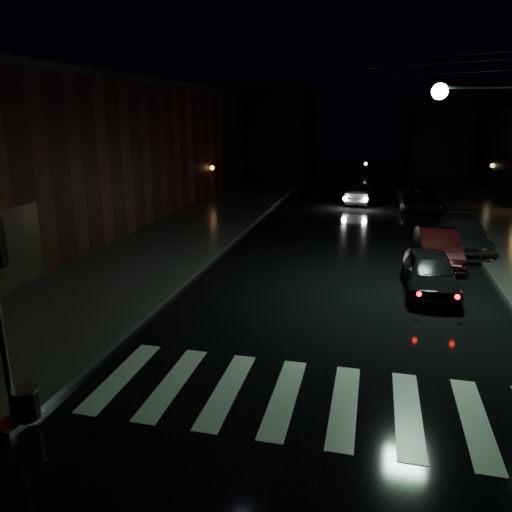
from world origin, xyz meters
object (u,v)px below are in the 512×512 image
Objects in this scene: parked_car_a at (430,273)px; parked_car_d at (418,198)px; oncoming_car at (361,193)px; parked_car_c at (462,234)px; parked_car_b at (437,247)px.

parked_car_d is (0.71, 15.07, 0.02)m from parked_car_a.
oncoming_car is at bearing 98.46° from parked_car_a.
parked_car_c reaches higher than parked_car_d.
parked_car_a is 0.99× the size of parked_car_b.
parked_car_a is at bearing -101.80° from parked_car_b.
parked_car_d is 3.61m from oncoming_car.
parked_car_b is at bearing 79.71° from parked_car_a.
parked_car_a is at bearing -106.29° from parked_car_c.
parked_car_d reaches higher than parked_car_b.
parked_car_c is (1.23, 2.29, 0.04)m from parked_car_b.
parked_car_c is 9.40m from parked_car_d.
oncoming_car is (-3.41, 1.20, -0.03)m from parked_car_d.
parked_car_b is at bearing -117.20° from parked_car_c.
parked_car_d is at bearing 166.73° from oncoming_car.
oncoming_car is (-3.27, 12.82, 0.01)m from parked_car_b.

